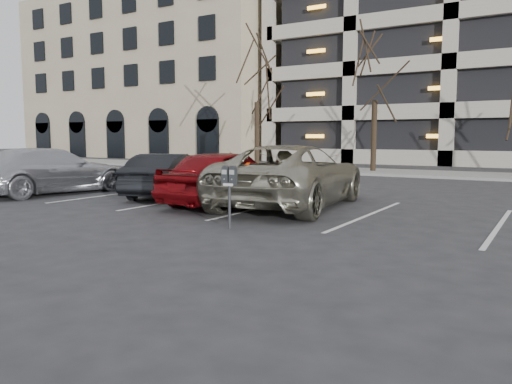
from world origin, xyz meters
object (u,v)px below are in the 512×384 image
Objects in this scene: tree_a at (257,61)px; car_silver at (51,171)px; car_red at (226,177)px; suv_silver at (292,176)px; car_dark at (168,175)px; tree_b at (376,55)px; parking_meter at (229,181)px.

car_silver is at bearing -85.59° from tree_a.
car_red is at bearing -61.75° from tree_a.
suv_silver reaches higher than car_silver.
car_red reaches higher than car_dark.
tree_b reaches higher than suv_silver.
car_dark is (-2.62, 0.60, -0.10)m from car_red.
car_red is 6.35m from car_silver.
car_silver is (-3.66, -1.51, 0.08)m from car_dark.
suv_silver is 1.38× the size of car_red.
tree_a reaches higher than car_dark.
car_dark is 3.96m from car_silver.
tree_a is 1.04× the size of tree_b.
car_dark is at bearing -13.65° from car_red.
suv_silver reaches higher than car_red.
parking_meter is 3.73m from car_red.
car_silver is at bearing 3.15° from suv_silver.
parking_meter is at bearing -81.26° from tree_b.
suv_silver is at bearing -162.58° from car_silver.
car_dark is at bearing -7.87° from suv_silver.
tree_a is at bearing 113.09° from parking_meter.
tree_b is 14.38m from suv_silver.
tree_a reaches higher than car_silver.
car_red reaches higher than car_silver.
tree_a is 7.00m from tree_b.
tree_a is at bearing -62.46° from car_red.
car_dark is (-2.20, -13.20, -5.26)m from tree_b.
car_dark is 0.78× the size of car_silver.
tree_b is 2.03× the size of car_dark.
car_red is (-2.17, 3.03, -0.20)m from parking_meter.
tree_a reaches higher than suv_silver.
car_red is at bearing -164.62° from car_silver.
parking_meter is at bearing 124.81° from car_dark.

